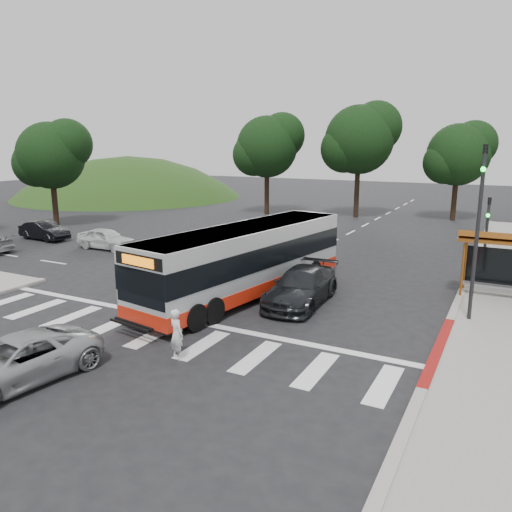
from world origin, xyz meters
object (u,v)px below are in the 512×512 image
Objects in this scene: transit_bus at (246,262)px; dark_sedan at (301,287)px; silver_suv_south at (16,361)px; pedestrian at (177,334)px.

transit_bus is 2.70m from dark_sedan.
dark_sedan is (2.59, 0.06, -0.79)m from transit_bus.
dark_sedan reaches higher than silver_suv_south.
dark_sedan is 11.07m from silver_suv_south.
silver_suv_south is (-3.01, -3.36, -0.15)m from pedestrian.
dark_sedan is at bearing -76.47° from pedestrian.
silver_suv_south is (-4.32, -10.20, -0.08)m from dark_sedan.
pedestrian is at bearing -103.44° from dark_sedan.
pedestrian is 0.32× the size of dark_sedan.
transit_bus is 2.51× the size of silver_suv_south.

